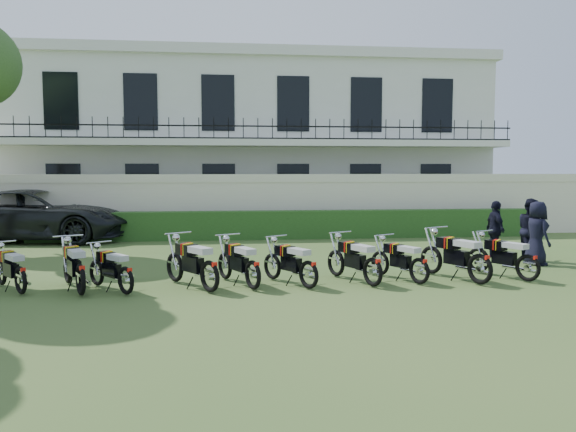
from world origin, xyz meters
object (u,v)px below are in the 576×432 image
(motorcycle_6, at_px, (373,265))
(officer_5, at_px, (495,230))
(motorcycle_3, at_px, (210,268))
(officer_4, at_px, (531,229))
(motorcycle_1, at_px, (80,272))
(officer_3, at_px, (537,233))
(motorcycle_7, at_px, (420,264))
(motorcycle_5, at_px, (309,268))
(motorcycle_2, at_px, (126,274))
(motorcycle_9, at_px, (528,261))
(motorcycle_8, at_px, (480,261))
(motorcycle_0, at_px, (20,273))
(motorcycle_4, at_px, (253,268))
(suv, at_px, (38,215))

(motorcycle_6, distance_m, officer_5, 5.61)
(motorcycle_3, bearing_deg, officer_4, -14.47)
(motorcycle_1, xyz_separation_m, officer_3, (10.88, 2.47, 0.34))
(motorcycle_7, bearing_deg, motorcycle_5, 157.36)
(motorcycle_2, xyz_separation_m, motorcycle_9, (8.59, 0.35, 0.03))
(motorcycle_1, height_order, motorcycle_7, motorcycle_1)
(motorcycle_3, relative_size, officer_5, 1.07)
(motorcycle_3, height_order, motorcycle_8, motorcycle_8)
(motorcycle_0, bearing_deg, motorcycle_3, -41.02)
(motorcycle_4, xyz_separation_m, motorcycle_5, (1.15, -0.03, -0.02))
(motorcycle_8, bearing_deg, motorcycle_3, 156.74)
(motorcycle_3, relative_size, officer_4, 1.02)
(suv, xyz_separation_m, officer_3, (14.54, -6.53, -0.06))
(motorcycle_2, xyz_separation_m, motorcycle_3, (1.65, 0.00, 0.07))
(officer_4, bearing_deg, motorcycle_4, 119.82)
(motorcycle_9, distance_m, officer_4, 3.30)
(motorcycle_2, height_order, officer_3, officer_3)
(motorcycle_1, distance_m, motorcycle_2, 0.87)
(motorcycle_9, distance_m, officer_5, 3.44)
(motorcycle_5, bearing_deg, motorcycle_6, -28.97)
(motorcycle_8, bearing_deg, officer_3, 16.76)
(motorcycle_4, distance_m, motorcycle_5, 1.16)
(motorcycle_1, bearing_deg, motorcycle_2, -25.99)
(motorcycle_1, xyz_separation_m, motorcycle_5, (4.54, 0.12, -0.03))
(motorcycle_9, bearing_deg, motorcycle_5, 154.16)
(suv, distance_m, officer_5, 14.99)
(motorcycle_7, relative_size, officer_5, 1.01)
(motorcycle_4, relative_size, motorcycle_6, 0.98)
(motorcycle_0, bearing_deg, motorcycle_1, -48.05)
(officer_3, distance_m, officer_5, 1.29)
(motorcycle_4, height_order, motorcycle_9, motorcycle_4)
(motorcycle_0, height_order, motorcycle_5, motorcycle_5)
(officer_4, xyz_separation_m, officer_5, (-0.78, 0.48, -0.05))
(officer_5, bearing_deg, motorcycle_6, 128.86)
(motorcycle_3, xyz_separation_m, motorcycle_8, (5.75, 0.15, 0.01))
(motorcycle_1, relative_size, motorcycle_8, 0.94)
(officer_3, bearing_deg, motorcycle_0, 94.08)
(motorcycle_0, relative_size, suv, 0.23)
(motorcycle_9, height_order, officer_5, officer_5)
(motorcycle_8, height_order, officer_4, officer_4)
(motorcycle_2, relative_size, officer_5, 0.88)
(motorcycle_4, relative_size, motorcycle_7, 1.08)
(motorcycle_5, distance_m, officer_3, 6.77)
(motorcycle_6, bearing_deg, motorcycle_8, -25.83)
(motorcycle_8, bearing_deg, motorcycle_1, 156.22)
(motorcycle_5, relative_size, motorcycle_6, 0.90)
(motorcycle_6, height_order, officer_4, officer_4)
(motorcycle_1, distance_m, motorcycle_5, 4.54)
(motorcycle_6, bearing_deg, motorcycle_7, -17.49)
(motorcycle_7, xyz_separation_m, suv, (-10.64, 8.68, 0.44))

